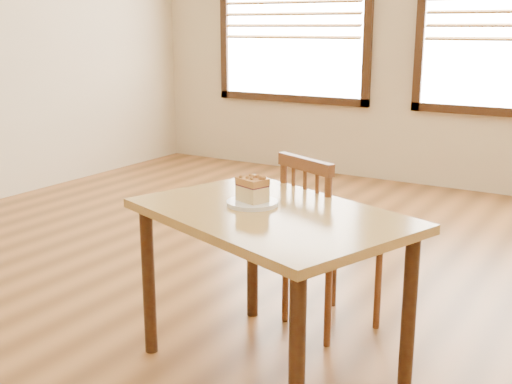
% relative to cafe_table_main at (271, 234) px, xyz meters
% --- Properties ---
extents(cafe_table_main, '(1.33, 1.09, 0.75)m').
position_rel_cafe_table_main_xyz_m(cafe_table_main, '(0.00, 0.00, 0.00)').
color(cafe_table_main, '#A57F40').
rests_on(cafe_table_main, ground).
extents(cafe_chair_main, '(0.54, 0.54, 0.91)m').
position_rel_cafe_table_main_xyz_m(cafe_chair_main, '(0.01, 0.53, -0.18)').
color(cafe_chair_main, brown).
rests_on(cafe_chair_main, ground).
extents(plate, '(0.22, 0.22, 0.02)m').
position_rel_cafe_table_main_xyz_m(plate, '(-0.11, 0.03, 0.11)').
color(plate, white).
rests_on(plate, cafe_table_main).
extents(cake_slice, '(0.15, 0.13, 0.12)m').
position_rel_cafe_table_main_xyz_m(cake_slice, '(-0.11, 0.03, 0.18)').
color(cake_slice, '#F1CF88').
rests_on(cake_slice, plate).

